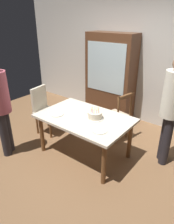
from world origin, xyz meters
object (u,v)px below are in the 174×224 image
object	(u,v)px
dining_table	(85,122)
chair_upholstered	(44,108)
birthday_cake	(95,115)
person_guest	(172,107)
plate_near_guest	(100,130)
plate_far_side	(89,111)
china_cabinet	(110,77)
person_celebrant	(0,104)
plate_near_celebrant	(57,114)
chair_spindle_back	(117,117)

from	to	relation	value
dining_table	chair_upholstered	xyz separation A→B (m)	(-1.14, 0.12, -0.10)
birthday_cake	person_guest	distance (m)	1.16
plate_near_guest	person_guest	bearing A→B (deg)	51.51
plate_far_side	chair_upholstered	distance (m)	1.09
birthday_cake	china_cabinet	world-z (taller)	china_cabinet
person_celebrant	person_guest	distance (m)	2.65
china_cabinet	dining_table	bearing A→B (deg)	-72.16
dining_table	plate_near_celebrant	xyz separation A→B (m)	(-0.41, -0.22, 0.09)
birthday_cake	plate_near_guest	world-z (taller)	birthday_cake
chair_upholstered	china_cabinet	world-z (taller)	china_cabinet
birthday_cake	plate_near_celebrant	size ratio (longest dim) A/B	1.27
plate_near_guest	china_cabinet	xyz separation A→B (m)	(-0.95, 1.78, 0.22)
plate_near_guest	chair_spindle_back	world-z (taller)	chair_spindle_back
plate_near_celebrant	person_celebrant	xyz separation A→B (m)	(-0.67, -0.58, 0.20)
birthday_cake	china_cabinet	distance (m)	1.65
plate_far_side	person_guest	xyz separation A→B (m)	(1.21, 0.43, 0.25)
birthday_cake	dining_table	bearing A→B (deg)	-161.04
plate_far_side	person_celebrant	distance (m)	1.45
plate_far_side	china_cabinet	distance (m)	1.42
chair_spindle_back	dining_table	bearing A→B (deg)	-100.68
plate_near_celebrant	plate_near_guest	distance (m)	0.86
plate_near_celebrant	person_celebrant	bearing A→B (deg)	-139.33
chair_upholstered	person_celebrant	bearing A→B (deg)	-86.78
plate_near_guest	dining_table	bearing A→B (deg)	154.09
chair_upholstered	person_guest	xyz separation A→B (m)	(2.28, 0.53, 0.45)
chair_spindle_back	plate_near_celebrant	bearing A→B (deg)	-118.94
dining_table	person_guest	distance (m)	1.36
dining_table	birthday_cake	distance (m)	0.23
birthday_cake	chair_upholstered	distance (m)	1.33
dining_table	person_guest	size ratio (longest dim) A/B	0.87
birthday_cake	china_cabinet	xyz separation A→B (m)	(-0.67, 1.50, 0.17)
birthday_cake	chair_spindle_back	xyz separation A→B (m)	(-0.02, 0.74, -0.32)
chair_spindle_back	plate_far_side	bearing A→B (deg)	-111.22
plate_near_celebrant	china_cabinet	xyz separation A→B (m)	(-0.09, 1.78, 0.22)
birthday_cake	china_cabinet	size ratio (longest dim) A/B	0.15
plate_far_side	person_guest	distance (m)	1.31
dining_table	plate_far_side	world-z (taller)	plate_far_side
plate_near_celebrant	dining_table	bearing A→B (deg)	27.92
plate_near_guest	person_celebrant	bearing A→B (deg)	-159.34
dining_table	plate_far_side	size ratio (longest dim) A/B	6.81
dining_table	china_cabinet	world-z (taller)	china_cabinet
plate_near_celebrant	chair_spindle_back	xyz separation A→B (m)	(0.56, 1.02, -0.27)
plate_near_guest	china_cabinet	distance (m)	2.03
dining_table	chair_spindle_back	bearing A→B (deg)	79.32
plate_far_side	china_cabinet	size ratio (longest dim) A/B	0.12
chair_upholstered	person_celebrant	xyz separation A→B (m)	(0.05, -0.92, 0.40)
plate_near_celebrant	chair_spindle_back	size ratio (longest dim) A/B	0.23
plate_near_guest	chair_upholstered	distance (m)	1.64
plate_near_guest	chair_upholstered	world-z (taller)	chair_upholstered
person_celebrant	china_cabinet	world-z (taller)	china_cabinet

